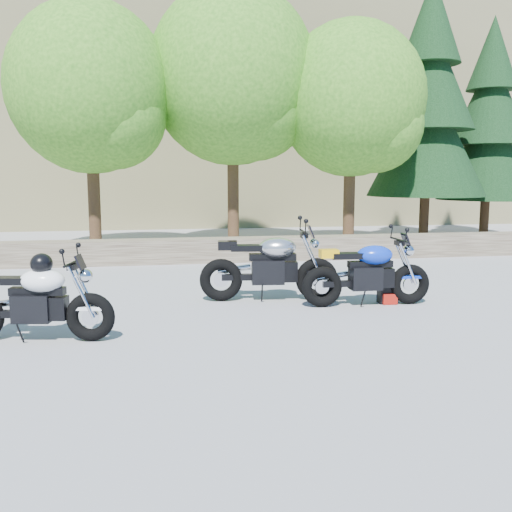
% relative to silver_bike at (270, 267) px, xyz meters
% --- Properties ---
extents(ground, '(90.00, 90.00, 0.00)m').
position_rel_silver_bike_xyz_m(ground, '(-0.51, -1.58, -0.50)').
color(ground, '#929298').
rests_on(ground, ground).
extents(stone_wall, '(22.00, 0.55, 0.50)m').
position_rel_silver_bike_xyz_m(stone_wall, '(-0.51, 3.92, -0.25)').
color(stone_wall, '#4D4033').
rests_on(stone_wall, ground).
extents(hillside, '(80.00, 30.00, 15.00)m').
position_rel_silver_bike_xyz_m(hillside, '(2.49, 26.42, 7.00)').
color(hillside, olive).
rests_on(hillside, ground).
extents(tree_decid_left, '(3.67, 3.67, 5.62)m').
position_rel_silver_bike_xyz_m(tree_decid_left, '(-2.91, 5.55, 3.14)').
color(tree_decid_left, '#382314').
rests_on(tree_decid_left, ground).
extents(tree_decid_mid, '(4.08, 4.08, 6.24)m').
position_rel_silver_bike_xyz_m(tree_decid_mid, '(0.39, 5.95, 3.54)').
color(tree_decid_mid, '#382314').
rests_on(tree_decid_mid, ground).
extents(tree_decid_right, '(3.54, 3.54, 5.41)m').
position_rel_silver_bike_xyz_m(tree_decid_right, '(3.19, 5.35, 3.00)').
color(tree_decid_right, '#382314').
rests_on(tree_decid_right, ground).
extents(conifer_near, '(3.17, 3.17, 7.06)m').
position_rel_silver_bike_xyz_m(conifer_near, '(5.69, 6.62, 3.18)').
color(conifer_near, '#382314').
rests_on(conifer_near, ground).
extents(conifer_far, '(2.82, 2.82, 6.27)m').
position_rel_silver_bike_xyz_m(conifer_far, '(7.89, 7.22, 2.77)').
color(conifer_far, '#382314').
rests_on(conifer_far, ground).
extents(silver_bike, '(2.04, 0.64, 1.02)m').
position_rel_silver_bike_xyz_m(silver_bike, '(0.00, 0.00, 0.00)').
color(silver_bike, black).
rests_on(silver_bike, ground).
extents(white_bike, '(1.77, 0.59, 0.99)m').
position_rel_silver_bike_xyz_m(white_bike, '(-2.99, -1.57, -0.01)').
color(white_bike, black).
rests_on(white_bike, ground).
extents(blue_bike, '(1.87, 0.59, 0.94)m').
position_rel_silver_bike_xyz_m(blue_bike, '(1.29, -0.56, -0.04)').
color(blue_bike, black).
rests_on(blue_bike, ground).
extents(backpack, '(0.28, 0.24, 0.36)m').
position_rel_silver_bike_xyz_m(backpack, '(1.63, -0.48, -0.32)').
color(backpack, black).
rests_on(backpack, ground).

